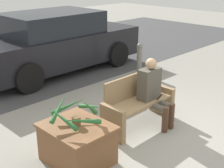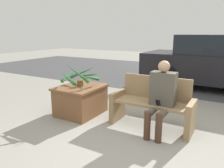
% 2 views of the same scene
% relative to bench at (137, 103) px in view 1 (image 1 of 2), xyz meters
% --- Properties ---
extents(ground_plane, '(30.00, 30.00, 0.00)m').
position_rel_bench_xyz_m(ground_plane, '(0.05, -0.81, -0.40)').
color(ground_plane, gray).
extents(road_surface, '(20.00, 6.00, 0.01)m').
position_rel_bench_xyz_m(road_surface, '(0.05, 5.06, -0.40)').
color(road_surface, '#424244').
rests_on(road_surface, ground_plane).
extents(bench, '(1.41, 0.50, 0.87)m').
position_rel_bench_xyz_m(bench, '(0.00, 0.00, 0.00)').
color(bench, '#8C704C').
rests_on(bench, ground_plane).
extents(person_seated, '(0.40, 0.59, 1.19)m').
position_rel_bench_xyz_m(person_seated, '(0.20, -0.18, 0.25)').
color(person_seated, '#4C473D').
rests_on(person_seated, ground_plane).
extents(planter_box, '(0.79, 0.94, 0.58)m').
position_rel_bench_xyz_m(planter_box, '(-1.46, -0.14, -0.09)').
color(planter_box, brown).
rests_on(planter_box, ground_plane).
extents(potted_plant, '(0.70, 0.74, 0.49)m').
position_rel_bench_xyz_m(potted_plant, '(-1.46, -0.14, 0.38)').
color(potted_plant, brown).
rests_on(potted_plant, planter_box).
extents(parked_car, '(4.54, 1.98, 1.56)m').
position_rel_bench_xyz_m(parked_car, '(0.85, 3.54, 0.37)').
color(parked_car, black).
rests_on(parked_car, ground_plane).
extents(bollard_post, '(0.15, 0.15, 0.81)m').
position_rel_bench_xyz_m(bollard_post, '(2.21, 1.80, 0.03)').
color(bollard_post, slate).
rests_on(bollard_post, ground_plane).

